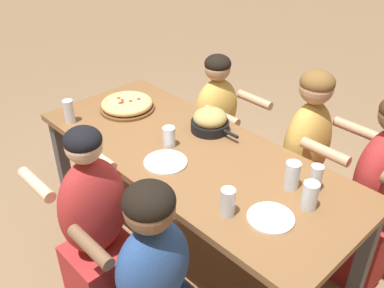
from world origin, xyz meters
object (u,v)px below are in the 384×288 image
Objects in this scene: empty_plate_a at (166,162)px; drinking_glass_a at (310,197)px; drinking_glass_f at (315,179)px; diner_near_center at (98,237)px; skillet_bowl at (210,121)px; pizza_board_main at (127,105)px; drinking_glass_c at (169,138)px; drinking_glass_e at (69,111)px; drinking_glass_d at (228,204)px; diner_far_right at (372,204)px; drinking_glass_b at (292,177)px; diner_far_midleft at (216,132)px; diner_far_midright at (303,168)px; empty_plate_b at (271,218)px.

drinking_glass_a reaches higher than empty_plate_a.
diner_near_center is at bearing -130.51° from drinking_glass_f.
empty_plate_a is at bearing -79.29° from skillet_bowl.
drinking_glass_c reaches higher than pizza_board_main.
drinking_glass_e is (-0.11, -0.36, 0.04)m from pizza_board_main.
drinking_glass_d reaches higher than pizza_board_main.
skillet_bowl reaches higher than pizza_board_main.
diner_far_right is (0.83, 0.81, -0.26)m from empty_plate_a.
drinking_glass_d is (-0.08, -0.38, 0.00)m from drinking_glass_b.
drinking_glass_a is (0.73, 0.24, 0.06)m from empty_plate_a.
drinking_glass_c is at bearing 8.72° from diner_near_center.
diner_far_midleft is (-1.06, 0.43, -0.36)m from drinking_glass_f.
drinking_glass_e is (-1.26, -0.07, 0.01)m from drinking_glass_d.
diner_far_midleft is at bearing 135.52° from drinking_glass_d.
empty_plate_a is at bearing -24.68° from diner_far_midright.
diner_far_midright is (0.49, 0.68, -0.29)m from drinking_glass_c.
drinking_glass_e is at bearing -157.41° from drinking_glass_c.
pizza_board_main is 0.30× the size of diner_far_midright.
drinking_glass_a is 0.13× the size of diner_far_midleft.
empty_plate_a is 1.67× the size of drinking_glass_d.
drinking_glass_a is at bearing -25.51° from drinking_glass_b.
drinking_glass_d is 1.01× the size of drinking_glass_f.
drinking_glass_e is at bearing -140.22° from skillet_bowl.
drinking_glass_b is 1.41m from drinking_glass_e.
drinking_glass_c is 0.69m from drinking_glass_e.
empty_plate_a is at bearing 25.36° from diner_far_midleft.
drinking_glass_c is (0.53, -0.10, 0.02)m from pizza_board_main.
drinking_glass_f is 1.20m from diner_far_midleft.
diner_near_center is at bearing -86.61° from skillet_bowl.
drinking_glass_f is at bearing 17.56° from drinking_glass_c.
drinking_glass_f is at bearing 87.26° from empty_plate_b.
empty_plate_b is at bearing -73.65° from drinking_glass_b.
drinking_glass_b is 1.20× the size of drinking_glass_c.
diner_far_midright is at bearing 113.44° from drinking_glass_b.
drinking_glass_a is 0.65m from diner_far_right.
diner_far_midleft reaches higher than drinking_glass_c.
diner_near_center is at bearing -17.69° from diner_far_midright.
diner_near_center reaches higher than drinking_glass_f.
pizza_board_main is 1.53× the size of empty_plate_a.
drinking_glass_b reaches higher than drinking_glass_f.
skillet_bowl is 0.76m from drinking_glass_f.
diner_far_midleft is at bearing 111.39° from drinking_glass_c.
pizza_board_main is 1.21m from diner_far_midright.
empty_plate_a is 0.77m from drinking_glass_e.
skillet_bowl is 0.83m from empty_plate_b.
diner_far_midleft is 1.30m from diner_near_center.
drinking_glass_b reaches higher than skillet_bowl.
empty_plate_a is (0.08, -0.42, -0.06)m from skillet_bowl.
diner_far_midleft reaches higher than skillet_bowl.
diner_far_midright is (0.37, 0.81, -0.25)m from empty_plate_a.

